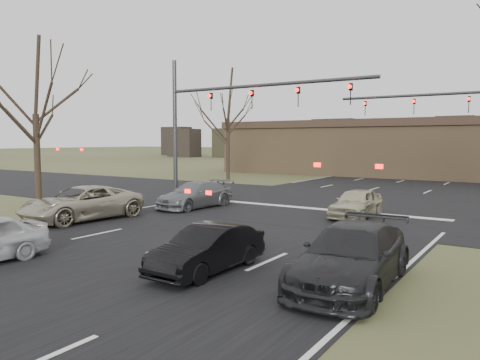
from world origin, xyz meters
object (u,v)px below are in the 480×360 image
(mast_arm_near, at_px, (220,109))
(car_silver_ahead, at_px, (356,203))
(car_silver_suv, at_px, (82,203))
(building, at_px, (444,148))
(car_black_hatch, at_px, (208,249))
(car_charcoal_sedan, at_px, (352,256))
(car_grey_ahead, at_px, (195,195))
(mast_arm_far, at_px, (475,113))

(mast_arm_near, height_order, car_silver_ahead, mast_arm_near)
(car_silver_suv, distance_m, car_silver_ahead, 11.79)
(building, height_order, car_black_hatch, building)
(building, distance_m, car_charcoal_sedan, 36.05)
(building, relative_size, car_silver_suv, 8.20)
(car_silver_suv, bearing_deg, car_black_hatch, -14.36)
(car_black_hatch, relative_size, car_silver_ahead, 0.97)
(car_charcoal_sedan, bearing_deg, car_silver_ahead, 105.17)
(car_grey_ahead, distance_m, car_silver_ahead, 7.93)
(car_silver_suv, relative_size, car_charcoal_sedan, 1.06)
(building, height_order, car_silver_suv, building)
(car_silver_ahead, bearing_deg, car_grey_ahead, -169.04)
(mast_arm_near, bearing_deg, car_grey_ahead, -81.05)
(car_black_hatch, xyz_separation_m, car_charcoal_sedan, (3.49, 0.89, 0.11))
(building, distance_m, car_silver_suv, 34.44)
(car_charcoal_sedan, xyz_separation_m, car_grey_ahead, (-10.95, 7.94, -0.06))
(car_charcoal_sedan, distance_m, car_grey_ahead, 13.52)
(car_silver_ahead, bearing_deg, mast_arm_near, 170.99)
(mast_arm_near, height_order, car_grey_ahead, mast_arm_near)
(mast_arm_far, height_order, car_silver_ahead, mast_arm_far)
(car_silver_ahead, bearing_deg, car_silver_suv, -143.51)
(mast_arm_far, distance_m, car_grey_ahead, 17.42)
(car_black_hatch, bearing_deg, car_grey_ahead, 130.74)
(mast_arm_near, distance_m, car_charcoal_sedan, 16.26)
(car_silver_suv, bearing_deg, car_charcoal_sedan, -5.29)
(car_silver_suv, height_order, car_grey_ahead, car_silver_suv)
(car_charcoal_sedan, height_order, car_grey_ahead, car_charcoal_sedan)
(mast_arm_far, xyz_separation_m, car_grey_ahead, (-10.97, -12.81, -4.37))
(mast_arm_far, height_order, car_silver_suv, mast_arm_far)
(building, relative_size, mast_arm_far, 3.81)
(building, distance_m, car_grey_ahead, 28.70)
(car_black_hatch, bearing_deg, building, 91.61)
(building, xyz_separation_m, mast_arm_near, (-7.23, -25.00, 2.41))
(car_charcoal_sedan, distance_m, car_silver_ahead, 9.94)
(car_silver_suv, relative_size, car_grey_ahead, 1.16)
(car_grey_ahead, height_order, car_silver_ahead, car_grey_ahead)
(car_silver_suv, height_order, car_silver_ahead, car_silver_suv)
(building, height_order, mast_arm_far, mast_arm_far)
(building, relative_size, car_charcoal_sedan, 8.72)
(building, bearing_deg, car_grey_ahead, -103.71)
(building, distance_m, car_silver_ahead, 26.43)
(car_silver_suv, xyz_separation_m, car_black_hatch, (9.17, -3.33, -0.12))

